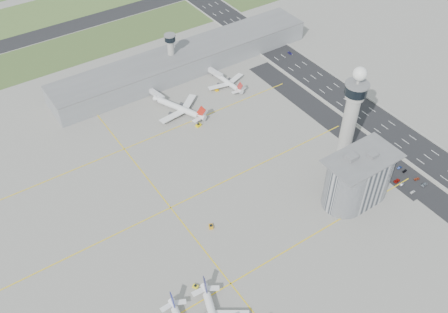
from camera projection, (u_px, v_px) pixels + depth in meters
ground at (259, 211)px, 280.76m from camera, size 1000.00×1000.00×0.00m
grass_strip_0 at (74, 49)px, 409.05m from camera, size 480.00×50.00×0.08m
grass_strip_1 at (43, 13)px, 454.56m from camera, size 480.00×60.00×0.08m
runway at (58, 30)px, 431.49m from camera, size 480.00×22.00×0.10m
highway at (398, 137)px, 327.91m from camera, size 28.00×500.00×0.10m
barrier_left at (384, 144)px, 321.79m from camera, size 0.60×500.00×1.20m
barrier_right at (413, 128)px, 333.28m from camera, size 0.60×500.00×1.20m
landside_road at (383, 160)px, 311.59m from camera, size 18.00×260.00×0.08m
parking_lot at (396, 172)px, 303.48m from camera, size 20.00×44.00×0.10m
taxiway_line_h_0 at (231, 284)px, 246.14m from camera, size 260.00×0.60×0.01m
taxiway_line_h_1 at (171, 208)px, 282.55m from camera, size 260.00×0.60×0.01m
taxiway_line_h_2 at (124, 149)px, 318.96m from camera, size 260.00×0.60×0.01m
taxiway_line_v at (171, 208)px, 282.55m from camera, size 0.60×260.00×0.01m
control_tower at (352, 111)px, 291.30m from camera, size 14.00×14.00×64.50m
secondary_tower at (171, 50)px, 371.29m from camera, size 8.60×8.60×31.90m
admin_building at (358, 178)px, 278.33m from camera, size 42.00×24.00×33.50m
terminal_pier at (185, 60)px, 381.60m from camera, size 210.00×32.00×15.80m
airplane_far_a at (178, 104)px, 343.27m from camera, size 52.41×55.93×12.49m
airplane_far_b at (226, 78)px, 368.40m from camera, size 34.62×39.73×10.43m
jet_bridge_far_0 at (151, 92)px, 359.74m from camera, size 5.39×14.31×5.70m
jet_bridge_far_1 at (209, 71)px, 380.25m from camera, size 5.39×14.31×5.70m
tug_2 at (195, 286)px, 244.13m from camera, size 3.10×3.39×1.62m
tug_3 at (211, 226)px, 271.51m from camera, size 3.27×3.77×1.83m
tug_4 at (198, 125)px, 335.17m from camera, size 3.92×3.07×2.04m
tug_5 at (216, 89)px, 365.49m from camera, size 2.85×3.62×1.87m
car_lot_0 at (413, 192)px, 290.70m from camera, size 3.68×1.57×1.24m
car_lot_1 at (402, 184)px, 295.32m from camera, size 3.82×1.83×1.21m
car_lot_2 at (397, 181)px, 297.34m from camera, size 4.69×2.38×1.27m
car_lot_3 at (386, 173)px, 302.34m from camera, size 4.16×2.02×1.17m
car_lot_4 at (377, 166)px, 306.52m from camera, size 3.52×1.79×1.15m
car_lot_5 at (368, 158)px, 312.10m from camera, size 3.48×1.63×1.10m
car_lot_6 at (424, 184)px, 295.15m from camera, size 4.54×2.18×1.25m
car_lot_7 at (417, 179)px, 298.59m from camera, size 4.06×2.08×1.13m
car_lot_8 at (405, 171)px, 303.47m from camera, size 3.85×1.99×1.25m
car_lot_9 at (400, 168)px, 305.68m from camera, size 3.40×1.23×1.12m
car_lot_10 at (387, 156)px, 313.10m from camera, size 4.35×2.34×1.16m
car_lot_11 at (381, 154)px, 314.77m from camera, size 4.39×2.24×1.22m
car_hw_1 at (358, 106)px, 351.21m from camera, size 1.88×3.85×1.22m
car_hw_2 at (290, 53)px, 403.05m from camera, size 2.53×4.66×1.24m
car_hw_4 at (235, 27)px, 434.06m from camera, size 1.30×3.21×1.09m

